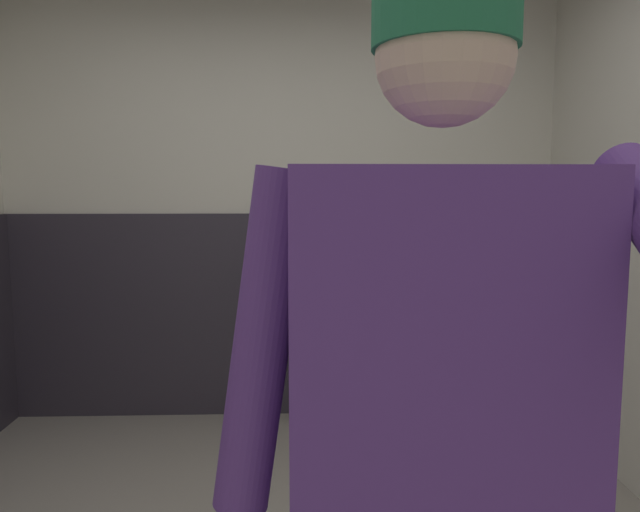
{
  "coord_description": "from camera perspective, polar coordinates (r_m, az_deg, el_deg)",
  "views": [
    {
      "loc": [
        0.12,
        -1.79,
        1.42
      ],
      "look_at": [
        0.17,
        -0.27,
        1.25
      ],
      "focal_mm": 33.32,
      "sensor_mm": 36.0,
      "label": 1
    }
  ],
  "objects": [
    {
      "name": "wainscot_band_back",
      "position": [
        3.75,
        -3.74,
        -5.67
      ],
      "size": [
        3.36,
        0.03,
        1.27
      ],
      "primitive_type": "cube",
      "color": "#2D2833",
      "rests_on": "ground_plane"
    },
    {
      "name": "urinal_solo",
      "position": [
        3.58,
        -1.74,
        -3.95
      ],
      "size": [
        0.4,
        0.34,
        1.24
      ],
      "color": "white",
      "rests_on": "ground_plane"
    },
    {
      "name": "person",
      "position": [
        1.02,
        11.19,
        -16.62
      ],
      "size": [
        0.69,
        0.6,
        1.73
      ],
      "color": "#2D3342",
      "rests_on": "ground_plane"
    },
    {
      "name": "soap_dispenser",
      "position": [
        3.84,
        16.92,
        6.62
      ],
      "size": [
        0.1,
        0.07,
        0.18
      ],
      "primitive_type": "cube",
      "color": "silver"
    },
    {
      "name": "wall_back",
      "position": [
        3.74,
        -3.78,
        5.7
      ],
      "size": [
        3.96,
        0.12,
        2.75
      ],
      "primitive_type": "cube",
      "color": "beige",
      "rests_on": "ground_plane"
    }
  ]
}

